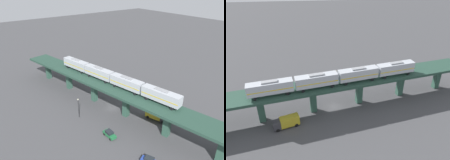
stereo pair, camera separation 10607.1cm
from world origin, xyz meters
TOP-DOWN VIEW (x-y plane):
  - ground_plane at (0.00, 0.00)m, footprint 400.00×400.00m
  - elevated_viaduct at (0.04, -0.20)m, footprint 26.12×91.88m
  - subway_train at (-1.19, -1.19)m, footprint 12.43×49.39m
  - street_car_green at (9.40, 11.76)m, footprint 2.00×4.42m
  - delivery_truck at (-7.80, 13.92)m, footprint 4.39×7.54m
  - street_lamp at (11.68, -2.09)m, footprint 0.44×0.44m

SIDE VIEW (x-z plane):
  - ground_plane at x=0.00m, z-range 0.00..0.00m
  - street_car_green at x=9.40m, z-range -0.01..1.88m
  - delivery_truck at x=-7.80m, z-range 0.16..3.36m
  - street_lamp at x=11.68m, z-range 0.64..7.58m
  - elevated_viaduct at x=0.04m, z-range 3.12..11.91m
  - subway_train at x=-1.19m, z-range 9.11..13.56m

